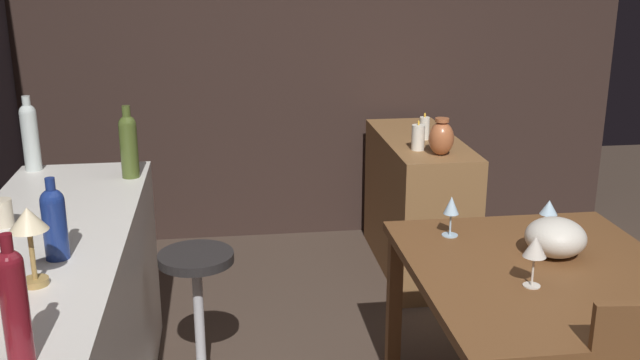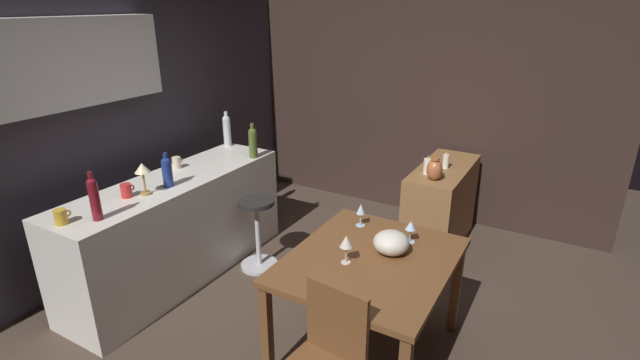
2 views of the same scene
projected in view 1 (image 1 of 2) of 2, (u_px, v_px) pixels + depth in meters
The scene contains 18 objects.
wall_side_right at pixel (293, 44), 4.82m from camera, with size 0.10×4.40×2.60m, color #33231E.
dining_table at pixel (545, 291), 2.78m from camera, with size 1.17×0.99×0.74m.
kitchen_counter at pixel (51, 360), 2.70m from camera, with size 2.10×0.60×0.90m, color silver.
sideboard_cabinet at pixel (418, 204), 4.49m from camera, with size 1.10×0.44×0.82m, color olive.
bar_stool at pixel (199, 320), 3.20m from camera, with size 0.34×0.34×0.66m.
wine_glass_left at pixel (535, 248), 2.58m from camera, with size 0.08×0.08×0.19m.
wine_glass_right at pixel (549, 209), 3.05m from camera, with size 0.07×0.07×0.16m.
wine_glass_center at pixel (451, 207), 3.05m from camera, with size 0.07×0.07×0.17m.
fruit_bowl at pixel (556, 237), 2.87m from camera, with size 0.23×0.23×0.15m, color beige.
wine_bottle_cobalt at pixel (54, 221), 2.42m from camera, with size 0.08×0.08×0.28m.
wine_bottle_clear at pixel (30, 134), 3.40m from camera, with size 0.08×0.08×0.35m.
wine_bottle_ruby at pixel (14, 302), 1.78m from camera, with size 0.07×0.07×0.34m.
wine_bottle_olive at pixel (129, 143), 3.30m from camera, with size 0.08×0.08×0.33m.
cup_cream at pixel (3, 213), 2.73m from camera, with size 0.11×0.07×0.10m.
counter_lamp at pixel (29, 227), 2.21m from camera, with size 0.12×0.12×0.25m.
pillar_candle_tall at pixel (424, 128), 4.33m from camera, with size 0.06×0.06×0.16m.
pillar_candle_short at pixel (418, 137), 4.10m from camera, with size 0.07×0.07×0.17m.
vase_copper at pixel (441, 138), 3.99m from camera, with size 0.14×0.14×0.20m.
Camera 1 is at (-2.30, 0.77, 1.87)m, focal length 41.61 mm.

